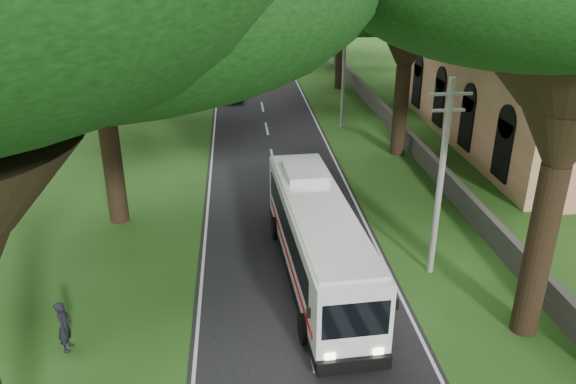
# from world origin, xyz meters

# --- Properties ---
(road) EXTENTS (8.00, 120.00, 0.04)m
(road) POSITION_xyz_m (0.00, 25.00, 0.01)
(road) COLOR black
(road) RESTS_ON ground
(property_wall) EXTENTS (0.35, 50.00, 1.20)m
(property_wall) POSITION_xyz_m (9.00, 24.00, 0.60)
(property_wall) COLOR #383533
(property_wall) RESTS_ON ground
(church) EXTENTS (14.00, 24.00, 11.60)m
(church) POSITION_xyz_m (17.86, 21.55, 4.91)
(church) COLOR tan
(church) RESTS_ON ground
(pole_near) EXTENTS (1.60, 0.24, 8.00)m
(pole_near) POSITION_xyz_m (5.50, 6.00, 4.18)
(pole_near) COLOR gray
(pole_near) RESTS_ON ground
(pole_mid) EXTENTS (1.60, 0.24, 8.00)m
(pole_mid) POSITION_xyz_m (5.50, 26.00, 4.18)
(pole_mid) COLOR gray
(pole_mid) RESTS_ON ground
(pole_far) EXTENTS (1.60, 0.24, 8.00)m
(pole_far) POSITION_xyz_m (5.50, 46.00, 4.18)
(pole_far) COLOR gray
(pole_far) RESTS_ON ground
(coach_bus) EXTENTS (3.17, 11.49, 3.35)m
(coach_bus) POSITION_xyz_m (0.80, 5.97, 1.80)
(coach_bus) COLOR white
(coach_bus) RESTS_ON ground
(distant_car_a) EXTENTS (1.78, 4.37, 1.49)m
(distant_car_a) POSITION_xyz_m (-2.37, 35.02, 0.77)
(distant_car_a) COLOR #9F9EA3
(distant_car_a) RESTS_ON road
(distant_car_b) EXTENTS (2.63, 4.19, 1.30)m
(distant_car_b) POSITION_xyz_m (-0.80, 50.99, 0.68)
(distant_car_b) COLOR navy
(distant_car_b) RESTS_ON road
(distant_car_c) EXTENTS (2.37, 5.10, 1.44)m
(distant_car_c) POSITION_xyz_m (1.44, 58.63, 0.75)
(distant_car_c) COLOR maroon
(distant_car_c) RESTS_ON road
(pedestrian) EXTENTS (0.45, 0.68, 1.83)m
(pedestrian) POSITION_xyz_m (-8.01, 2.45, 0.91)
(pedestrian) COLOR black
(pedestrian) RESTS_ON ground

